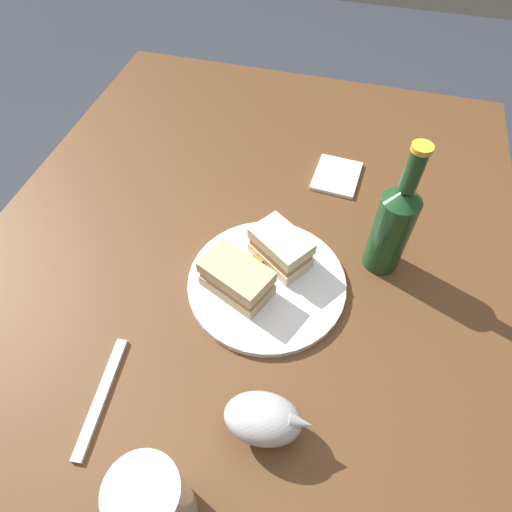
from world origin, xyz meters
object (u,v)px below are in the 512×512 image
(sandwich_half_right, at_px, (237,279))
(pint_glass, at_px, (157,505))
(cider_bottle, at_px, (393,225))
(napkin, at_px, (337,176))
(fork, at_px, (101,396))
(gravy_boat, at_px, (264,419))
(plate, at_px, (267,283))
(sandwich_half_left, at_px, (281,248))

(sandwich_half_right, height_order, pint_glass, pint_glass)
(cider_bottle, height_order, napkin, cider_bottle)
(sandwich_half_right, distance_m, cider_bottle, 0.27)
(pint_glass, relative_size, cider_bottle, 0.61)
(sandwich_half_right, xyz_separation_m, cider_bottle, (0.13, -0.23, 0.06))
(pint_glass, xyz_separation_m, fork, (0.11, 0.15, -0.06))
(gravy_boat, bearing_deg, napkin, -2.15)
(cider_bottle, bearing_deg, gravy_boat, 159.00)
(plate, bearing_deg, fork, 144.00)
(plate, xyz_separation_m, sandwich_half_left, (0.05, -0.01, 0.04))
(cider_bottle, bearing_deg, pint_glass, 154.78)
(sandwich_half_right, distance_m, napkin, 0.35)
(sandwich_half_left, distance_m, gravy_boat, 0.29)
(plate, height_order, gravy_boat, gravy_boat)
(gravy_boat, bearing_deg, fork, 94.57)
(sandwich_half_left, height_order, pint_glass, pint_glass)
(plate, xyz_separation_m, sandwich_half_right, (-0.03, 0.04, 0.04))
(sandwich_half_left, xyz_separation_m, gravy_boat, (-0.28, -0.04, -0.00))
(plate, height_order, napkin, plate)
(napkin, bearing_deg, plate, 166.06)
(gravy_boat, height_order, napkin, gravy_boat)
(gravy_boat, relative_size, fork, 0.67)
(sandwich_half_left, distance_m, sandwich_half_right, 0.10)
(cider_bottle, relative_size, napkin, 2.35)
(sandwich_half_right, xyz_separation_m, fork, (-0.22, 0.14, -0.04))
(sandwich_half_left, height_order, gravy_boat, sandwich_half_left)
(cider_bottle, bearing_deg, sandwich_half_right, 119.75)
(pint_glass, bearing_deg, cider_bottle, -25.22)
(sandwich_half_right, xyz_separation_m, gravy_boat, (-0.20, -0.10, -0.00))
(plate, relative_size, napkin, 2.46)
(napkin, distance_m, fork, 0.61)
(sandwich_half_left, relative_size, sandwich_half_right, 0.93)
(fork, bearing_deg, pint_glass, 46.85)
(sandwich_half_left, height_order, cider_bottle, cider_bottle)
(gravy_boat, xyz_separation_m, fork, (-0.02, 0.24, -0.04))
(cider_bottle, height_order, fork, cider_bottle)
(plate, height_order, fork, plate)
(napkin, bearing_deg, gravy_boat, 177.85)
(napkin, relative_size, fork, 0.61)
(pint_glass, distance_m, gravy_boat, 0.16)
(sandwich_half_left, relative_size, cider_bottle, 0.46)
(sandwich_half_left, distance_m, fork, 0.36)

